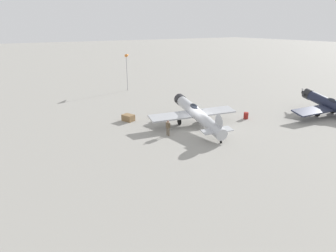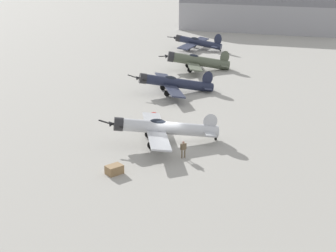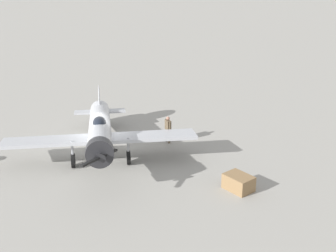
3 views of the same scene
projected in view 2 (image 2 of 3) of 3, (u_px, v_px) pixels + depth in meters
ground_plane at (168, 142)px, 52.10m from camera, size 400.00×400.00×0.00m
airplane_foreground at (163, 128)px, 51.49m from camera, size 11.13×12.13×3.00m
airplane_mid_apron at (174, 83)px, 69.21m from camera, size 12.69×11.80×3.26m
airplane_far_line at (196, 61)px, 81.82m from camera, size 11.29×11.81×3.35m
airplane_outer_stand at (197, 42)px, 97.97m from camera, size 11.22×9.94×3.41m
ground_crew_mechanic at (183, 148)px, 47.94m from camera, size 0.31×0.66×1.72m
equipment_crate at (114, 170)px, 44.85m from camera, size 1.51×1.72×0.80m
fuel_drum at (154, 116)px, 58.76m from camera, size 0.63×0.63×0.83m
distant_hangar at (260, 7)px, 119.85m from camera, size 31.45×37.57×13.49m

